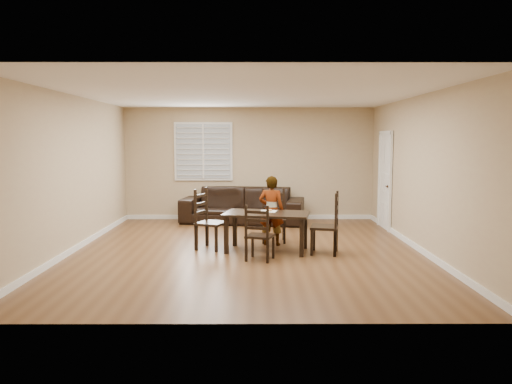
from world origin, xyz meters
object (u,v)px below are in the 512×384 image
chair_left (205,221)px  chair_far (258,236)px  child (271,211)px  chair_near (274,217)px  chair_right (332,226)px  sofa (243,205)px  donut (269,210)px  dining_table (267,218)px

chair_left → chair_far: bearing=-114.8°
child → chair_near: bearing=-84.5°
chair_right → sofa: bearing=-141.3°
sofa → donut: bearing=-70.1°
chair_right → chair_left: bearing=-89.1°
chair_left → child: child is taller
child → dining_table: bearing=92.5°
chair_left → sofa: size_ratio=0.38×
dining_table → sofa: sofa is taller
chair_right → donut: (-1.05, 0.37, 0.22)m
chair_left → donut: size_ratio=10.43×
child → donut: (-0.05, -0.36, 0.06)m
chair_right → child: 1.25m
chair_far → chair_right: chair_right is taller
chair_near → chair_far: (-0.31, -1.67, -0.04)m
chair_near → child: child is taller
sofa → child: bearing=-67.5°
chair_near → chair_right: 1.48m
dining_table → donut: size_ratio=15.26×
sofa → chair_right: bearing=-54.4°
chair_near → chair_far: bearing=-100.0°
dining_table → chair_left: (-1.10, 0.23, -0.10)m
dining_table → chair_far: bearing=-91.0°
dining_table → chair_near: (0.15, 0.92, -0.13)m
chair_near → donut: size_ratio=9.76×
child → sofa: size_ratio=0.46×
dining_table → chair_far: (-0.16, -0.75, -0.17)m
chair_far → child: bearing=-83.6°
chair_left → donut: chair_left is taller
chair_far → sofa: 3.76m
dining_table → chair_near: chair_near is taller
dining_table → donut: 0.20m
chair_left → sofa: 2.83m
dining_table → chair_near: bearing=91.3°
chair_near → chair_left: chair_left is taller
chair_left → donut: 1.17m
dining_table → sofa: 3.04m
chair_near → child: (-0.06, -0.41, 0.18)m
chair_near → donut: (-0.11, -0.76, 0.24)m
chair_far → donut: bearing=-85.0°
chair_far → child: child is taller
child → donut: 0.37m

